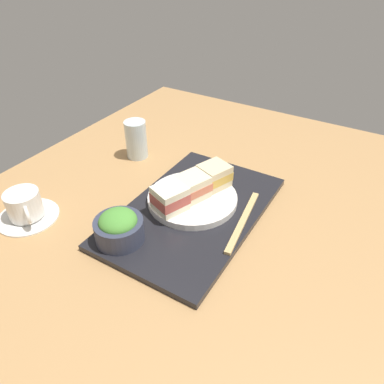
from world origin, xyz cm
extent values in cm
cube|color=tan|center=(0.00, 0.00, -1.50)|extent=(140.00, 100.00, 3.00)
cube|color=black|center=(4.66, -3.51, 0.73)|extent=(44.66, 27.98, 1.46)
cylinder|color=silver|center=(7.07, -1.84, 2.24)|extent=(21.07, 21.07, 1.56)
cube|color=#EFE5C1|center=(0.56, 0.34, 3.83)|extent=(8.38, 8.07, 1.61)
cube|color=#B74C42|center=(0.56, 0.34, 5.86)|extent=(8.59, 8.17, 2.46)
cube|color=#EFE5C1|center=(0.56, 0.34, 7.90)|extent=(8.38, 8.07, 1.61)
cube|color=beige|center=(7.07, -1.84, 3.89)|extent=(8.38, 8.07, 1.74)
cube|color=#CC6B4C|center=(7.07, -1.84, 5.74)|extent=(8.92, 8.39, 1.96)
cube|color=beige|center=(7.07, -1.84, 7.59)|extent=(8.38, 8.07, 1.74)
cube|color=beige|center=(13.57, -4.02, 3.84)|extent=(8.38, 8.07, 1.65)
cube|color=gold|center=(13.57, -4.02, 5.76)|extent=(8.61, 8.18, 2.19)
cube|color=beige|center=(13.57, -4.02, 7.68)|extent=(8.38, 8.07, 1.65)
cylinder|color=#33384C|center=(-11.60, 4.41, 3.85)|extent=(10.14, 10.14, 4.78)
ellipsoid|color=#4C9338|center=(-11.60, 4.41, 6.24)|extent=(7.84, 7.84, 4.31)
cube|color=tan|center=(6.32, -15.58, 1.81)|extent=(21.42, 3.59, 0.70)
cube|color=tan|center=(6.22, -14.88, 1.81)|extent=(21.42, 3.59, 0.70)
cylinder|color=white|center=(-15.94, 28.29, 0.40)|extent=(13.69, 13.69, 0.80)
cylinder|color=white|center=(-15.94, 28.29, 3.87)|extent=(7.62, 7.62, 6.14)
cylinder|color=black|center=(-15.94, 28.29, 6.54)|extent=(7.01, 7.01, 0.40)
torus|color=white|center=(-18.08, 24.44, 3.87)|extent=(2.75, 4.09, 4.24)
cylinder|color=silver|center=(19.03, 23.89, 5.42)|extent=(6.06, 6.06, 10.85)
camera|label=1|loc=(-51.09, -36.62, 53.71)|focal=33.83mm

